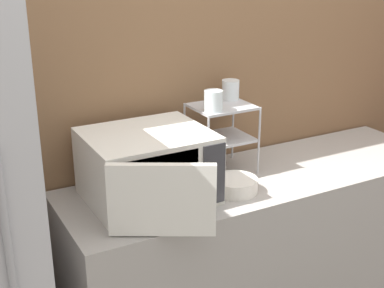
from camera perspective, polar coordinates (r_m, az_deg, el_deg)
wall_back at (r=2.66m, az=3.75°, el=6.82°), size 8.00×0.06×2.60m
counter at (r=2.73m, az=7.12°, el=-12.07°), size 1.91×0.58×0.92m
microwave at (r=2.20m, az=-4.70°, el=-2.49°), size 0.51×0.64×0.29m
dish_rack at (r=2.46m, az=3.18°, el=2.15°), size 0.28×0.23×0.32m
glass_front_left at (r=2.33m, az=2.30°, el=4.62°), size 0.08×0.08×0.09m
glass_back_right at (r=2.52m, az=4.13°, el=5.79°), size 0.08×0.08×0.09m
bowl at (r=2.31m, az=4.68°, el=-4.43°), size 0.19×0.19×0.06m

